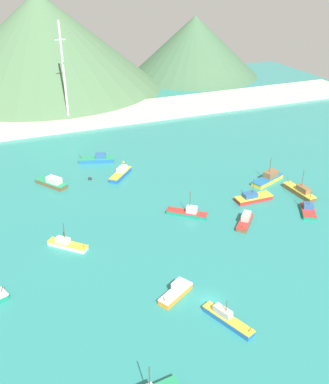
{
  "coord_description": "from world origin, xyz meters",
  "views": [
    {
      "loc": [
        -29.74,
        -51.63,
        53.01
      ],
      "look_at": [
        6.72,
        37.2,
        2.13
      ],
      "focal_mm": 41.1,
      "sensor_mm": 36.0,
      "label": 1
    }
  ],
  "objects_px": {
    "fishing_boat_3": "(52,182)",
    "fishing_boat_15": "(67,244)",
    "fishing_boat_5": "(308,210)",
    "fishing_boat_10": "(253,198)",
    "fishing_boat_6": "(227,319)",
    "fishing_boat_7": "(188,212)",
    "radio_tower": "(64,72)",
    "fishing_boat_8": "(176,292)",
    "buoy_1": "(123,162)",
    "fishing_boat_4": "(121,173)",
    "fishing_boat_0": "(300,191)",
    "fishing_boat_2": "(97,159)",
    "fishing_boat_1": "(268,178)",
    "fishing_boat_14": "(245,221)",
    "buoy_2": "(90,179)"
  },
  "relations": [
    {
      "from": "fishing_boat_4",
      "to": "fishing_boat_5",
      "type": "xyz_separation_m",
      "value": [
        35.06,
        -35.7,
        -0.2
      ]
    },
    {
      "from": "fishing_boat_2",
      "to": "radio_tower",
      "type": "height_order",
      "value": "radio_tower"
    },
    {
      "from": "fishing_boat_7",
      "to": "fishing_boat_5",
      "type": "bearing_deg",
      "value": -20.04
    },
    {
      "from": "fishing_boat_14",
      "to": "radio_tower",
      "type": "bearing_deg",
      "value": 104.53
    },
    {
      "from": "fishing_boat_1",
      "to": "fishing_boat_10",
      "type": "bearing_deg",
      "value": -142.25
    },
    {
      "from": "fishing_boat_0",
      "to": "fishing_boat_4",
      "type": "xyz_separation_m",
      "value": [
        -38.95,
        27.55,
        -0.06
      ]
    },
    {
      "from": "fishing_boat_2",
      "to": "fishing_boat_7",
      "type": "height_order",
      "value": "fishing_boat_7"
    },
    {
      "from": "fishing_boat_2",
      "to": "fishing_boat_6",
      "type": "bearing_deg",
      "value": -87.5
    },
    {
      "from": "fishing_boat_4",
      "to": "radio_tower",
      "type": "height_order",
      "value": "radio_tower"
    },
    {
      "from": "fishing_boat_5",
      "to": "fishing_boat_15",
      "type": "relative_size",
      "value": 0.97
    },
    {
      "from": "fishing_boat_2",
      "to": "fishing_boat_4",
      "type": "bearing_deg",
      "value": -74.1
    },
    {
      "from": "fishing_boat_6",
      "to": "buoy_1",
      "type": "height_order",
      "value": "fishing_boat_6"
    },
    {
      "from": "radio_tower",
      "to": "fishing_boat_0",
      "type": "bearing_deg",
      "value": -61.89
    },
    {
      "from": "buoy_1",
      "to": "fishing_boat_10",
      "type": "bearing_deg",
      "value": -56.43
    },
    {
      "from": "fishing_boat_7",
      "to": "fishing_boat_14",
      "type": "distance_m",
      "value": 13.32
    },
    {
      "from": "fishing_boat_7",
      "to": "buoy_2",
      "type": "xyz_separation_m",
      "value": [
        -16.72,
        27.37,
        -0.59
      ]
    },
    {
      "from": "fishing_boat_10",
      "to": "fishing_boat_15",
      "type": "relative_size",
      "value": 1.22
    },
    {
      "from": "fishing_boat_4",
      "to": "fishing_boat_10",
      "type": "height_order",
      "value": "fishing_boat_10"
    },
    {
      "from": "fishing_boat_0",
      "to": "fishing_boat_5",
      "type": "bearing_deg",
      "value": -115.5
    },
    {
      "from": "fishing_boat_14",
      "to": "radio_tower",
      "type": "relative_size",
      "value": 0.2
    },
    {
      "from": "fishing_boat_1",
      "to": "fishing_boat_14",
      "type": "bearing_deg",
      "value": -136.68
    },
    {
      "from": "fishing_boat_7",
      "to": "fishing_boat_2",
      "type": "bearing_deg",
      "value": 107.19
    },
    {
      "from": "fishing_boat_4",
      "to": "fishing_boat_8",
      "type": "height_order",
      "value": "fishing_boat_8"
    },
    {
      "from": "fishing_boat_0",
      "to": "fishing_boat_1",
      "type": "xyz_separation_m",
      "value": [
        -3.14,
        9.38,
        0.02
      ]
    },
    {
      "from": "fishing_boat_8",
      "to": "radio_tower",
      "type": "relative_size",
      "value": 0.22
    },
    {
      "from": "fishing_boat_14",
      "to": "buoy_2",
      "type": "height_order",
      "value": "fishing_boat_14"
    },
    {
      "from": "fishing_boat_5",
      "to": "fishing_boat_15",
      "type": "bearing_deg",
      "value": 172.24
    },
    {
      "from": "fishing_boat_5",
      "to": "radio_tower",
      "type": "distance_m",
      "value": 97.97
    },
    {
      "from": "fishing_boat_2",
      "to": "radio_tower",
      "type": "relative_size",
      "value": 0.3
    },
    {
      "from": "fishing_boat_14",
      "to": "radio_tower",
      "type": "height_order",
      "value": "radio_tower"
    },
    {
      "from": "fishing_boat_5",
      "to": "radio_tower",
      "type": "xyz_separation_m",
      "value": [
        -38.9,
        88.24,
        17.25
      ]
    },
    {
      "from": "fishing_boat_2",
      "to": "buoy_1",
      "type": "relative_size",
      "value": 15.84
    },
    {
      "from": "fishing_boat_4",
      "to": "radio_tower",
      "type": "relative_size",
      "value": 0.24
    },
    {
      "from": "fishing_boat_3",
      "to": "buoy_1",
      "type": "relative_size",
      "value": 14.05
    },
    {
      "from": "buoy_2",
      "to": "fishing_boat_6",
      "type": "bearing_deg",
      "value": -82.48
    },
    {
      "from": "fishing_boat_2",
      "to": "fishing_boat_6",
      "type": "xyz_separation_m",
      "value": [
        3.14,
        -71.83,
        -0.05
      ]
    },
    {
      "from": "fishing_boat_1",
      "to": "radio_tower",
      "type": "distance_m",
      "value": 82.82
    },
    {
      "from": "fishing_boat_5",
      "to": "fishing_boat_10",
      "type": "xyz_separation_m",
      "value": [
        -8.84,
        10.1,
        0.12
      ]
    },
    {
      "from": "fishing_boat_6",
      "to": "fishing_boat_15",
      "type": "relative_size",
      "value": 1.24
    },
    {
      "from": "fishing_boat_5",
      "to": "fishing_boat_10",
      "type": "relative_size",
      "value": 0.79
    },
    {
      "from": "fishing_boat_3",
      "to": "fishing_boat_15",
      "type": "bearing_deg",
      "value": -93.85
    },
    {
      "from": "fishing_boat_8",
      "to": "fishing_boat_15",
      "type": "distance_m",
      "value": 26.97
    },
    {
      "from": "fishing_boat_3",
      "to": "fishing_boat_8",
      "type": "relative_size",
      "value": 1.25
    },
    {
      "from": "fishing_boat_1",
      "to": "fishing_boat_2",
      "type": "distance_m",
      "value": 49.69
    },
    {
      "from": "fishing_boat_10",
      "to": "buoy_1",
      "type": "bearing_deg",
      "value": 123.57
    },
    {
      "from": "buoy_1",
      "to": "fishing_boat_15",
      "type": "bearing_deg",
      "value": -123.02
    },
    {
      "from": "fishing_boat_7",
      "to": "fishing_boat_15",
      "type": "relative_size",
      "value": 1.12
    },
    {
      "from": "fishing_boat_0",
      "to": "fishing_boat_5",
      "type": "xyz_separation_m",
      "value": [
        -3.89,
        -8.15,
        -0.26
      ]
    },
    {
      "from": "fishing_boat_15",
      "to": "fishing_boat_3",
      "type": "bearing_deg",
      "value": 86.15
    },
    {
      "from": "fishing_boat_7",
      "to": "radio_tower",
      "type": "distance_m",
      "value": 81.26
    }
  ]
}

